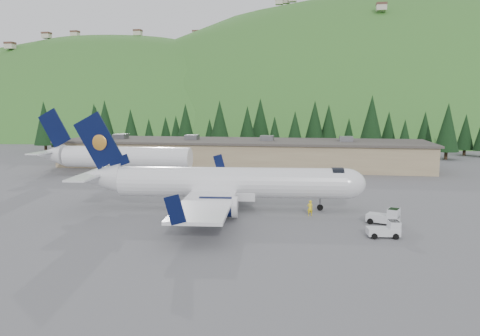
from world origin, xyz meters
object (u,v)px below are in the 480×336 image
Objects in this scene: baggage_tug_a at (386,230)px; baggage_tug_b at (386,217)px; second_airliner at (111,156)px; terminal_building at (242,153)px; airliner at (223,183)px; ramp_worker at (310,208)px.

baggage_tug_b is (0.64, 4.84, 0.06)m from baggage_tug_a.
baggage_tug_b is (41.59, -26.25, -2.58)m from second_airliner.
terminal_building is (-21.67, 42.25, 1.88)m from baggage_tug_b.
airliner reaches higher than baggage_tug_a.
baggage_tug_a is 0.04× the size of terminal_building.
baggage_tug_a is 51.62m from terminal_building.
baggage_tug_a is 0.87× the size of baggage_tug_b.
baggage_tug_a is 1.74× the size of ramp_worker.
airliner is at bearing -83.97° from terminal_building.
ramp_worker is at bearing 127.13° from baggage_tug_a.
terminal_building is 42.36m from ramp_worker.
ramp_worker reaches higher than baggage_tug_a.
airliner is 19.60× the size of ramp_worker.
airliner reaches higher than ramp_worker.
baggage_tug_a is at bearing -37.21° from second_airliner.
ramp_worker is (-7.00, 7.17, 0.18)m from baggage_tug_a.
ramp_worker is at bearing -70.63° from terminal_building.
airliner is at bearing -30.84° from ramp_worker.
baggage_tug_a is 10.02m from ramp_worker.
ramp_worker is at bearing -15.67° from airliner.
second_airliner is (-23.94, 22.09, 0.33)m from airliner.
airliner is at bearing 144.93° from baggage_tug_a.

